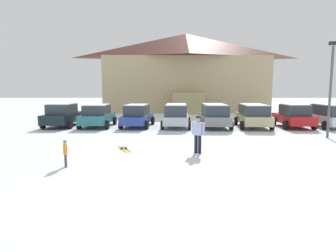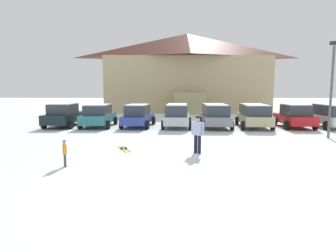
# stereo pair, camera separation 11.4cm
# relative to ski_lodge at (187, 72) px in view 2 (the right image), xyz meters

# --- Properties ---
(ground) EXTENTS (160.00, 160.00, 0.00)m
(ground) POSITION_rel_ski_lodge_xyz_m (-1.78, -29.68, -4.86)
(ground) COLOR silver
(ski_lodge) EXTENTS (20.48, 9.68, 9.57)m
(ski_lodge) POSITION_rel_ski_lodge_xyz_m (0.00, 0.00, 0.00)
(ski_lodge) COLOR tan
(ski_lodge) RESTS_ON ground
(parked_black_sedan) EXTENTS (2.19, 4.64, 1.75)m
(parked_black_sedan) POSITION_rel_ski_lodge_xyz_m (-9.84, -15.86, -3.98)
(parked_black_sedan) COLOR black
(parked_black_sedan) RESTS_ON ground
(parked_teal_hatchback) EXTENTS (2.22, 4.33, 1.69)m
(parked_teal_hatchback) POSITION_rel_ski_lodge_xyz_m (-7.18, -16.08, -4.01)
(parked_teal_hatchback) COLOR #286D77
(parked_teal_hatchback) RESTS_ON ground
(parked_blue_hatchback) EXTENTS (2.37, 4.79, 1.68)m
(parked_blue_hatchback) POSITION_rel_ski_lodge_xyz_m (-4.23, -15.89, -4.02)
(parked_blue_hatchback) COLOR #293F9A
(parked_blue_hatchback) RESTS_ON ground
(parked_silver_wagon) EXTENTS (2.22, 4.29, 1.72)m
(parked_silver_wagon) POSITION_rel_ski_lodge_xyz_m (-1.32, -16.26, -3.94)
(parked_silver_wagon) COLOR silver
(parked_silver_wagon) RESTS_ON ground
(parked_grey_wagon) EXTENTS (2.21, 4.44, 1.73)m
(parked_grey_wagon) POSITION_rel_ski_lodge_xyz_m (1.45, -16.35, -3.93)
(parked_grey_wagon) COLOR gray
(parked_grey_wagon) RESTS_ON ground
(parked_beige_suv) EXTENTS (2.46, 4.81, 1.71)m
(parked_beige_suv) POSITION_rel_ski_lodge_xyz_m (4.31, -16.22, -3.94)
(parked_beige_suv) COLOR tan
(parked_beige_suv) RESTS_ON ground
(parked_red_sedan) EXTENTS (2.19, 4.01, 1.73)m
(parked_red_sedan) POSITION_rel_ski_lodge_xyz_m (7.26, -16.23, -4.00)
(parked_red_sedan) COLOR red
(parked_red_sedan) RESTS_ON ground
(parked_white_suv) EXTENTS (2.10, 4.25, 1.72)m
(parked_white_suv) POSITION_rel_ski_lodge_xyz_m (9.85, -16.29, -3.94)
(parked_white_suv) COLOR white
(parked_white_suv) RESTS_ON ground
(skier_adult_in_blue_parka) EXTENTS (0.55, 0.41, 1.67)m
(skier_adult_in_blue_parka) POSITION_rel_ski_lodge_xyz_m (-0.47, -25.10, -3.92)
(skier_adult_in_blue_parka) COLOR black
(skier_adult_in_blue_parka) RESTS_ON ground
(skier_child_in_orange_jacket) EXTENTS (0.22, 0.35, 0.99)m
(skier_child_in_orange_jacket) POSITION_rel_ski_lodge_xyz_m (-5.51, -27.50, -4.30)
(skier_child_in_orange_jacket) COLOR #3C4058
(skier_child_in_orange_jacket) RESTS_ON ground
(pair_of_skis) EXTENTS (0.88, 1.51, 0.08)m
(pair_of_skis) POSITION_rel_ski_lodge_xyz_m (-3.89, -24.29, -4.84)
(pair_of_skis) COLOR gold
(pair_of_skis) RESTS_ON ground
(lamp_post) EXTENTS (0.44, 0.24, 5.46)m
(lamp_post) POSITION_rel_ski_lodge_xyz_m (7.41, -20.82, -1.78)
(lamp_post) COLOR #515459
(lamp_post) RESTS_ON ground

